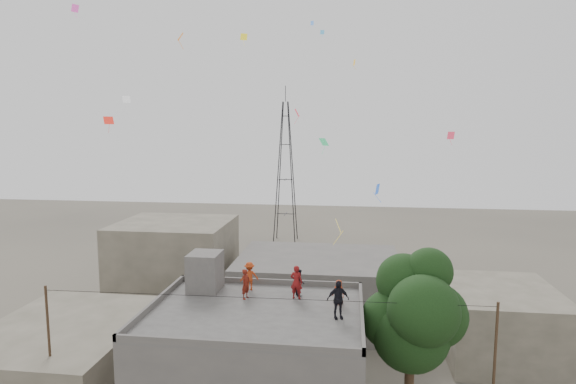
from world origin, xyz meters
The scene contains 17 objects.
main_building centered at (0.00, 0.00, 3.05)m, with size 10.00×8.00×6.10m.
parapet centered at (0.00, 0.00, 6.25)m, with size 10.00×8.00×0.30m.
stair_head_box centered at (-3.20, 2.60, 7.10)m, with size 1.60×1.80×2.00m, color #54514E.
neighbor_west centered at (-11.00, 2.00, 2.00)m, with size 8.00×10.00×4.00m, color #5C5649.
neighbor_north centered at (2.00, 14.00, 2.50)m, with size 12.00×9.00×5.00m, color #54514E.
neighbor_northwest centered at (-10.00, 16.00, 3.50)m, with size 9.00×8.00×7.00m, color #5C5649.
neighbor_east centered at (14.00, 10.00, 2.20)m, with size 7.00×8.00×4.40m, color #5C5649.
tree centered at (7.37, 0.60, 6.10)m, with size 4.90×4.60×9.10m.
utility_line centered at (0.50, -1.25, 3.83)m, with size 20.12×0.62×7.40m.
transmission_tower centered at (-4.00, 40.00, 9.07)m, with size 2.97×2.97×20.01m.
person_red_adult centered at (1.72, 1.90, 6.95)m, with size 0.62×0.41×1.70m, color maroon.
person_orange_child centered at (3.84, 1.43, 6.70)m, with size 0.58×0.38×1.20m, color #A93113.
person_dark_child centered at (1.80, 2.42, 6.78)m, with size 0.66×0.52×1.36m, color black.
person_dark_adult centered at (3.85, -0.38, 6.97)m, with size 1.02×0.42×1.74m, color black.
person_orange_adult centered at (-0.88, 2.88, 6.85)m, with size 0.97×0.56×1.50m, color #AD3613.
person_red_child centered at (-0.79, 1.57, 6.86)m, with size 0.55×0.36×1.51m, color maroon.
kites centered at (-0.25, 5.94, 15.94)m, with size 22.41×20.19×12.61m.
Camera 1 is at (4.31, -21.18, 14.53)m, focal length 30.00 mm.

